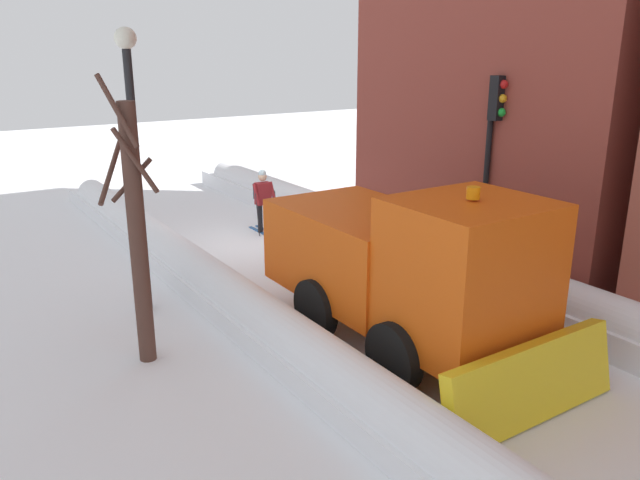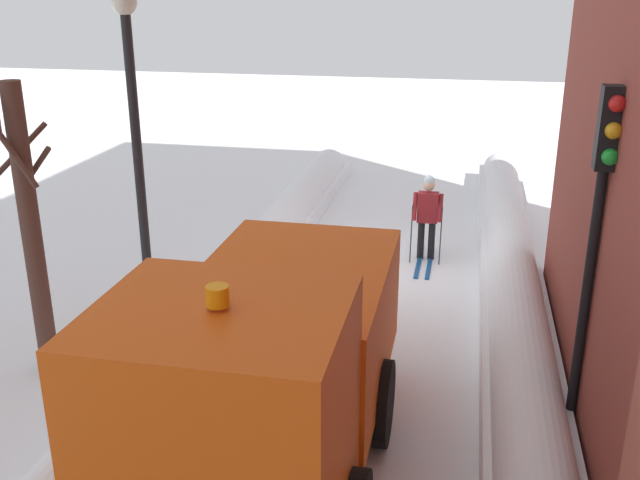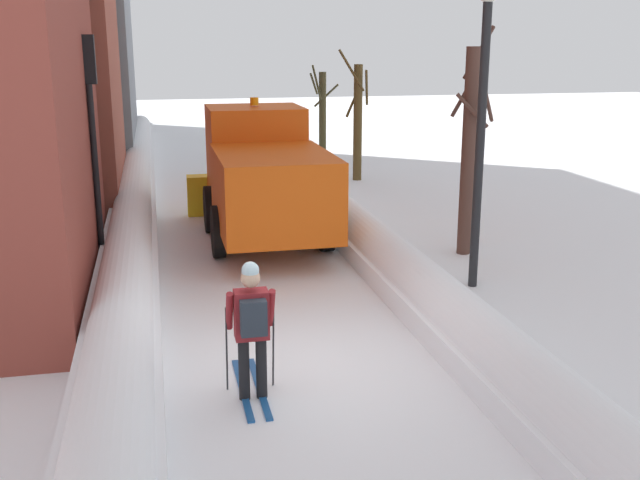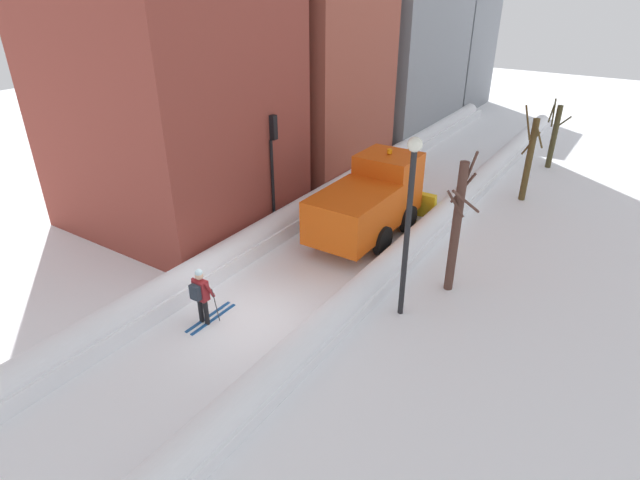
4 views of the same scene
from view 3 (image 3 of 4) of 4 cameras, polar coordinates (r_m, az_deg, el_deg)
The scene contains 11 objects.
ground_plane at distance 20.14m, azimuth -6.95°, elevation 2.24°, with size 80.00×80.00×0.00m, color white.
snowbank_left at distance 19.98m, azimuth -14.00°, elevation 3.01°, with size 1.10×36.00×0.97m.
snowbank_right at distance 20.44m, azimuth -0.12°, elevation 3.44°, with size 1.10×36.00×0.90m.
building_tower_distant at distance 39.81m, azimuth -20.52°, elevation 15.15°, with size 8.12×6.17×10.31m.
plow_truck at distance 16.71m, azimuth -4.28°, elevation 4.86°, with size 3.20×5.98×3.12m.
skier at distance 9.34m, azimuth -5.23°, elevation -6.43°, with size 0.62×1.80×1.81m.
traffic_light_pole at distance 14.97m, azimuth -17.05°, elevation 9.57°, with size 0.28×0.42×4.51m.
street_lamp at distance 13.50m, azimuth 12.29°, elevation 10.43°, with size 0.40×0.40×5.41m.
bare_tree_near at distance 15.81m, azimuth 11.28°, elevation 6.87°, with size 0.99×1.09×4.70m.
bare_tree_mid at distance 24.23m, azimuth 2.89°, elevation 9.13°, with size 1.03×1.04×4.15m.
bare_tree_far at distance 29.35m, azimuth 0.17°, elevation 9.73°, with size 1.05×1.21×3.50m.
Camera 3 is at (-1.84, -9.56, 4.40)m, focal length 41.96 mm.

